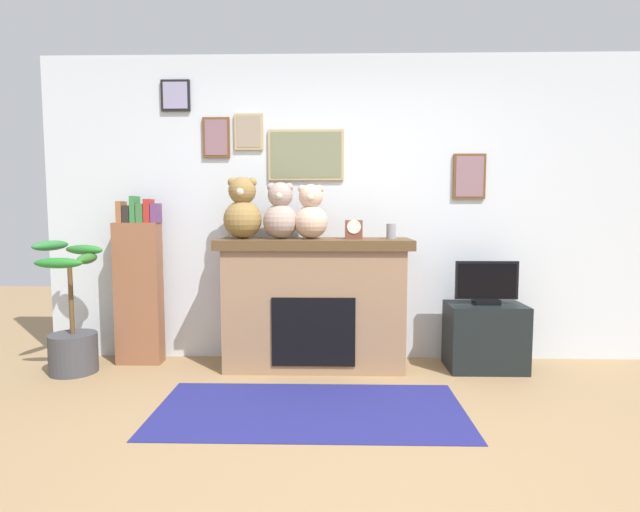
{
  "coord_description": "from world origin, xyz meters",
  "views": [
    {
      "loc": [
        -0.12,
        -2.38,
        1.29
      ],
      "look_at": [
        -0.22,
        1.69,
        0.92
      ],
      "focal_mm": 28.13,
      "sensor_mm": 36.0,
      "label": 1
    }
  ],
  "objects_px": {
    "teddy_bear_grey": "(243,211)",
    "mantel_clock": "(354,229)",
    "bookshelf": "(139,286)",
    "potted_plant": "(73,332)",
    "teddy_bear_cream": "(280,213)",
    "candle_jar": "(391,231)",
    "teddy_bear_brown": "(311,214)",
    "television": "(487,284)",
    "tv_stand": "(485,337)",
    "fireplace": "(315,302)"
  },
  "relations": [
    {
      "from": "teddy_bear_grey",
      "to": "teddy_bear_cream",
      "type": "xyz_separation_m",
      "value": [
        0.31,
        0.0,
        -0.02
      ]
    },
    {
      "from": "teddy_bear_grey",
      "to": "teddy_bear_brown",
      "type": "relative_size",
      "value": 1.14
    },
    {
      "from": "potted_plant",
      "to": "teddy_bear_cream",
      "type": "relative_size",
      "value": 2.31
    },
    {
      "from": "tv_stand",
      "to": "mantel_clock",
      "type": "height_order",
      "value": "mantel_clock"
    },
    {
      "from": "teddy_bear_grey",
      "to": "teddy_bear_cream",
      "type": "height_order",
      "value": "teddy_bear_grey"
    },
    {
      "from": "television",
      "to": "mantel_clock",
      "type": "xyz_separation_m",
      "value": [
        -1.07,
        0.03,
        0.44
      ]
    },
    {
      "from": "mantel_clock",
      "to": "teddy_bear_cream",
      "type": "relative_size",
      "value": 0.34
    },
    {
      "from": "candle_jar",
      "to": "teddy_bear_brown",
      "type": "bearing_deg",
      "value": -179.95
    },
    {
      "from": "teddy_bear_grey",
      "to": "mantel_clock",
      "type": "bearing_deg",
      "value": -0.07
    },
    {
      "from": "tv_stand",
      "to": "candle_jar",
      "type": "height_order",
      "value": "candle_jar"
    },
    {
      "from": "teddy_bear_brown",
      "to": "television",
      "type": "bearing_deg",
      "value": -1.14
    },
    {
      "from": "fireplace",
      "to": "candle_jar",
      "type": "relative_size",
      "value": 12.65
    },
    {
      "from": "bookshelf",
      "to": "fireplace",
      "type": "bearing_deg",
      "value": -2.13
    },
    {
      "from": "fireplace",
      "to": "bookshelf",
      "type": "height_order",
      "value": "bookshelf"
    },
    {
      "from": "fireplace",
      "to": "potted_plant",
      "type": "height_order",
      "value": "fireplace"
    },
    {
      "from": "tv_stand",
      "to": "teddy_bear_grey",
      "type": "height_order",
      "value": "teddy_bear_grey"
    },
    {
      "from": "teddy_bear_grey",
      "to": "potted_plant",
      "type": "bearing_deg",
      "value": -171.87
    },
    {
      "from": "mantel_clock",
      "to": "teddy_bear_cream",
      "type": "xyz_separation_m",
      "value": [
        -0.59,
        0.0,
        0.13
      ]
    },
    {
      "from": "television",
      "to": "mantel_clock",
      "type": "distance_m",
      "value": 1.16
    },
    {
      "from": "fireplace",
      "to": "teddy_bear_grey",
      "type": "relative_size",
      "value": 3.13
    },
    {
      "from": "bookshelf",
      "to": "candle_jar",
      "type": "height_order",
      "value": "bookshelf"
    },
    {
      "from": "mantel_clock",
      "to": "teddy_bear_cream",
      "type": "distance_m",
      "value": 0.61
    },
    {
      "from": "mantel_clock",
      "to": "fireplace",
      "type": "bearing_deg",
      "value": 176.48
    },
    {
      "from": "mantel_clock",
      "to": "teddy_bear_brown",
      "type": "distance_m",
      "value": 0.37
    },
    {
      "from": "tv_stand",
      "to": "television",
      "type": "xyz_separation_m",
      "value": [
        0.0,
        -0.0,
        0.43
      ]
    },
    {
      "from": "tv_stand",
      "to": "teddy_bear_brown",
      "type": "xyz_separation_m",
      "value": [
        -1.42,
        0.03,
        0.99
      ]
    },
    {
      "from": "fireplace",
      "to": "potted_plant",
      "type": "relative_size",
      "value": 1.48
    },
    {
      "from": "potted_plant",
      "to": "teddy_bear_brown",
      "type": "height_order",
      "value": "teddy_bear_brown"
    },
    {
      "from": "tv_stand",
      "to": "teddy_bear_cream",
      "type": "distance_m",
      "value": 1.94
    },
    {
      "from": "tv_stand",
      "to": "mantel_clock",
      "type": "relative_size",
      "value": 3.93
    },
    {
      "from": "television",
      "to": "teddy_bear_cream",
      "type": "relative_size",
      "value": 1.1
    },
    {
      "from": "fireplace",
      "to": "mantel_clock",
      "type": "relative_size",
      "value": 10.08
    },
    {
      "from": "potted_plant",
      "to": "television",
      "type": "distance_m",
      "value": 3.33
    },
    {
      "from": "bookshelf",
      "to": "mantel_clock",
      "type": "distance_m",
      "value": 1.86
    },
    {
      "from": "fireplace",
      "to": "television",
      "type": "bearing_deg",
      "value": -1.92
    },
    {
      "from": "teddy_bear_cream",
      "to": "teddy_bear_brown",
      "type": "xyz_separation_m",
      "value": [
        0.25,
        0.0,
        -0.01
      ]
    },
    {
      "from": "mantel_clock",
      "to": "television",
      "type": "bearing_deg",
      "value": -1.44
    },
    {
      "from": "candle_jar",
      "to": "mantel_clock",
      "type": "relative_size",
      "value": 0.8
    },
    {
      "from": "tv_stand",
      "to": "teddy_bear_brown",
      "type": "bearing_deg",
      "value": 178.91
    },
    {
      "from": "potted_plant",
      "to": "teddy_bear_cream",
      "type": "bearing_deg",
      "value": 6.63
    },
    {
      "from": "potted_plant",
      "to": "tv_stand",
      "type": "bearing_deg",
      "value": 2.84
    },
    {
      "from": "bookshelf",
      "to": "mantel_clock",
      "type": "bearing_deg",
      "value": -2.37
    },
    {
      "from": "television",
      "to": "mantel_clock",
      "type": "height_order",
      "value": "mantel_clock"
    },
    {
      "from": "fireplace",
      "to": "tv_stand",
      "type": "xyz_separation_m",
      "value": [
        1.39,
        -0.05,
        -0.27
      ]
    },
    {
      "from": "candle_jar",
      "to": "teddy_bear_grey",
      "type": "relative_size",
      "value": 0.25
    },
    {
      "from": "tv_stand",
      "to": "mantel_clock",
      "type": "distance_m",
      "value": 1.38
    },
    {
      "from": "tv_stand",
      "to": "television",
      "type": "distance_m",
      "value": 0.43
    },
    {
      "from": "potted_plant",
      "to": "tv_stand",
      "type": "distance_m",
      "value": 3.31
    },
    {
      "from": "tv_stand",
      "to": "teddy_bear_cream",
      "type": "relative_size",
      "value": 1.34
    },
    {
      "from": "fireplace",
      "to": "mantel_clock",
      "type": "distance_m",
      "value": 0.68
    }
  ]
}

